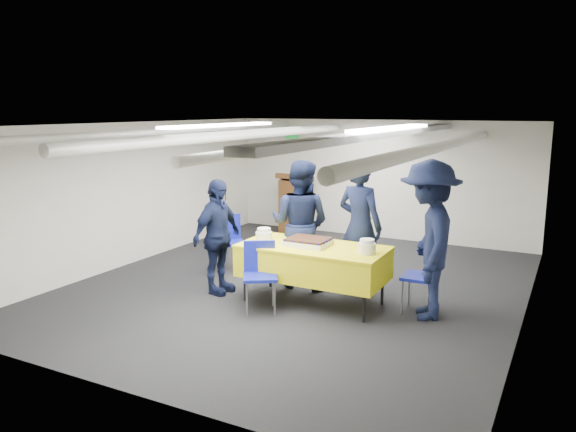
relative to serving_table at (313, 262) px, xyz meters
The scene contains 14 objects.
ground 0.93m from the serving_table, 130.00° to the left, with size 7.00×7.00×0.00m, color black.
room_shell 1.63m from the serving_table, 111.50° to the left, with size 6.00×7.00×2.30m.
serving_table is the anchor object (origin of this frame).
sheet_cake 0.27m from the serving_table, behind, with size 0.56×0.43×0.10m.
plate_stack_left 0.77m from the serving_table, behind, with size 0.22×0.22×0.17m.
plate_stack_right 0.80m from the serving_table, ahead, with size 0.22×0.22×0.18m.
podium 4.17m from the serving_table, 119.89° to the left, with size 0.62×0.53×1.25m.
chair_near 0.72m from the serving_table, 133.96° to the right, with size 0.58×0.58×0.87m.
chair_right 1.44m from the serving_table, 13.07° to the left, with size 0.43×0.43×0.87m.
chair_left 2.00m from the serving_table, 156.18° to the left, with size 0.59×0.59×0.87m.
sailor_a 0.88m from the serving_table, 62.08° to the left, with size 0.68×0.44×1.86m, color black.
sailor_b 0.82m from the serving_table, 129.85° to the left, with size 0.88×0.69×1.82m, color black.
sailor_c 1.38m from the serving_table, behind, with size 0.93×0.39×1.59m, color black.
sailor_d 1.50m from the serving_table, ahead, with size 1.25×0.72×1.93m, color black.
Camera 1 is at (3.43, -6.97, 2.52)m, focal length 35.00 mm.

